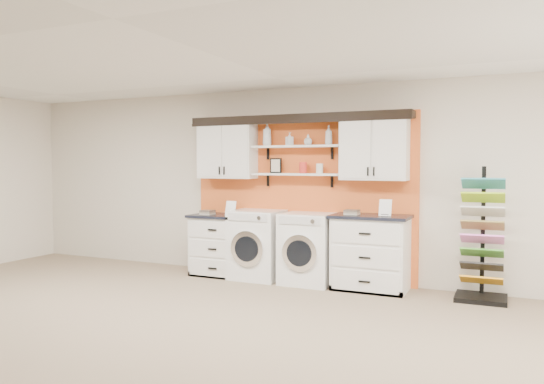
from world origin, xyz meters
The scene contains 21 objects.
floor centered at (0.00, 0.00, 0.00)m, with size 10.00×10.00×0.00m, color #8B785D.
ceiling centered at (0.00, 0.00, 2.80)m, with size 10.00×10.00×0.00m, color white.
wall_back centered at (0.00, 4.00, 1.40)m, with size 10.00×10.00×0.00m, color beige.
accent_panel centered at (0.00, 3.96, 1.20)m, with size 3.40×0.07×2.40m, color orange.
upper_cabinet_left centered at (-1.13, 3.79, 1.88)m, with size 0.90×0.35×0.84m.
upper_cabinet_right centered at (1.13, 3.79, 1.88)m, with size 0.90×0.35×0.84m.
shelf_lower centered at (0.00, 3.80, 1.53)m, with size 1.32×0.28×0.03m, color white.
shelf_upper centered at (0.00, 3.80, 1.93)m, with size 1.32×0.28×0.03m, color white.
crown_molding centered at (0.00, 3.81, 2.33)m, with size 3.30×0.41×0.13m.
picture_frame centered at (-0.35, 3.85, 1.66)m, with size 0.18×0.02×0.22m.
canister_red centered at (0.10, 3.80, 1.62)m, with size 0.11×0.11×0.16m, color red.
canister_cream centered at (0.35, 3.80, 1.61)m, with size 0.10×0.10×0.14m, color silver.
base_cabinet_left centered at (-1.13, 3.64, 0.46)m, with size 0.94×0.66×0.92m.
base_cabinet_right centered at (1.13, 3.64, 0.50)m, with size 1.02×0.66×1.00m.
washer centered at (-0.55, 3.64, 0.50)m, with size 0.72×0.71×1.00m.
dryer centered at (0.24, 3.64, 0.50)m, with size 0.71×0.71×0.99m.
sample_rack centered at (2.51, 3.68, 0.53)m, with size 0.60×0.51×1.65m.
soap_bottle_a centered at (-0.47, 3.80, 2.11)m, with size 0.13×0.13×0.34m, color silver.
soap_bottle_b centered at (-0.11, 3.80, 2.04)m, with size 0.09×0.09×0.19m, color silver.
soap_bottle_c centered at (0.17, 3.80, 2.02)m, with size 0.12×0.12×0.15m, color silver.
soap_bottle_d centered at (0.48, 3.80, 2.08)m, with size 0.10×0.10×0.27m, color silver.
Camera 1 is at (2.86, -3.27, 1.67)m, focal length 35.00 mm.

